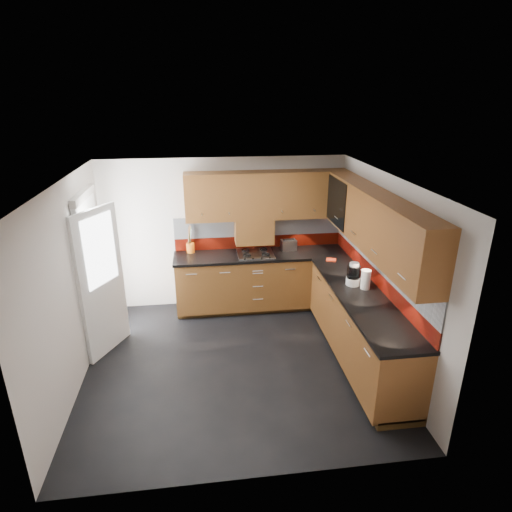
{
  "coord_description": "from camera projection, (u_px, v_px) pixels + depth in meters",
  "views": [
    {
      "loc": [
        -0.36,
        -4.71,
        3.33
      ],
      "look_at": [
        0.35,
        0.65,
        1.23
      ],
      "focal_mm": 30.0,
      "sensor_mm": 36.0,
      "label": 1
    }
  ],
  "objects": [
    {
      "name": "room",
      "position": [
        234.0,
        256.0,
        5.05
      ],
      "size": [
        4.0,
        3.8,
        2.64
      ],
      "color": "black"
    },
    {
      "name": "food_processor",
      "position": [
        353.0,
        275.0,
        5.59
      ],
      "size": [
        0.18,
        0.18,
        0.31
      ],
      "color": "white",
      "rests_on": "countertop"
    },
    {
      "name": "toaster",
      "position": [
        289.0,
        245.0,
        6.84
      ],
      "size": [
        0.25,
        0.17,
        0.18
      ],
      "color": "silver",
      "rests_on": "countertop"
    },
    {
      "name": "upper_cabinets",
      "position": [
        319.0,
        208.0,
        5.8
      ],
      "size": [
        2.5,
        3.2,
        0.72
      ],
      "color": "brown",
      "rests_on": "room"
    },
    {
      "name": "glass_cabinet",
      "position": [
        346.0,
        200.0,
        6.12
      ],
      "size": [
        0.32,
        0.8,
        0.66
      ],
      "color": "black",
      "rests_on": "room"
    },
    {
      "name": "back_door",
      "position": [
        97.0,
        275.0,
        5.7
      ],
      "size": [
        0.42,
        1.19,
        2.04
      ],
      "color": "white",
      "rests_on": "room"
    },
    {
      "name": "extractor_hood",
      "position": [
        254.0,
        231.0,
        6.7
      ],
      "size": [
        0.6,
        0.33,
        0.4
      ],
      "primitive_type": "cube",
      "color": "brown",
      "rests_on": "room"
    },
    {
      "name": "orange_cloth",
      "position": [
        331.0,
        260.0,
        6.44
      ],
      "size": [
        0.18,
        0.17,
        0.02
      ],
      "primitive_type": "cube",
      "rotation": [
        0.0,
        0.0,
        -0.36
      ],
      "color": "red",
      "rests_on": "countertop"
    },
    {
      "name": "paper_towel",
      "position": [
        366.0,
        279.0,
        5.48
      ],
      "size": [
        0.15,
        0.15,
        0.26
      ],
      "primitive_type": "cylinder",
      "rotation": [
        0.0,
        0.0,
        0.26
      ],
      "color": "white",
      "rests_on": "countertop"
    },
    {
      "name": "utensil_pot",
      "position": [
        190.0,
        246.0,
        6.73
      ],
      "size": [
        0.12,
        0.12,
        0.45
      ],
      "color": "orange",
      "rests_on": "countertop"
    },
    {
      "name": "gas_hob",
      "position": [
        255.0,
        254.0,
        6.66
      ],
      "size": [
        0.56,
        0.49,
        0.04
      ],
      "color": "silver",
      "rests_on": "countertop"
    },
    {
      "name": "backsplash",
      "position": [
        317.0,
        248.0,
        6.17
      ],
      "size": [
        2.7,
        3.2,
        0.54
      ],
      "color": "maroon",
      "rests_on": "countertop"
    },
    {
      "name": "countertop",
      "position": [
        305.0,
        273.0,
        6.04
      ],
      "size": [
        2.72,
        3.22,
        0.04
      ],
      "color": "black",
      "rests_on": "base_cabinets"
    },
    {
      "name": "base_cabinets",
      "position": [
        304.0,
        303.0,
        6.23
      ],
      "size": [
        2.7,
        3.2,
        0.95
      ],
      "color": "brown",
      "rests_on": "room"
    }
  ]
}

